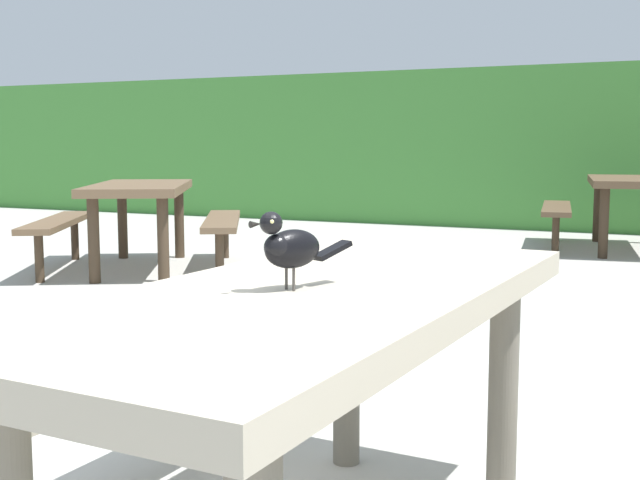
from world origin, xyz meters
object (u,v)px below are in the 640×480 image
picnic_table_foreground (318,360)px  bird_grackle (289,246)px  picnic_table_mid_left (629,196)px  picnic_table_mid_right (140,205)px

picnic_table_foreground → bird_grackle: 0.30m
picnic_table_mid_left → picnic_table_mid_right: 4.85m
picnic_table_foreground → picnic_table_mid_left: size_ratio=0.95×
picnic_table_mid_left → picnic_table_foreground: bearing=-91.5°
picnic_table_mid_left → bird_grackle: bearing=-91.7°
picnic_table_foreground → picnic_table_mid_left: same height
picnic_table_foreground → bird_grackle: bird_grackle is taller
picnic_table_foreground → picnic_table_mid_right: 5.30m
bird_grackle → picnic_table_mid_right: 5.35m
picnic_table_foreground → bird_grackle: size_ratio=6.85×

